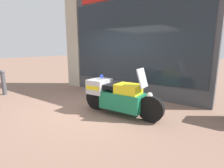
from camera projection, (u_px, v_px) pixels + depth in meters
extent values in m
plane|color=#7A5B4C|center=(91.00, 107.00, 5.23)|extent=(60.00, 60.00, 0.00)
cube|color=#424247|center=(126.00, 43.00, 6.43)|extent=(6.00, 0.40, 3.83)
cube|color=#B2A893|center=(77.00, 44.00, 7.96)|extent=(0.71, 0.55, 3.83)
cube|color=#1E262D|center=(131.00, 41.00, 6.07)|extent=(5.06, 0.02, 2.83)
cube|color=slate|center=(132.00, 87.00, 6.61)|extent=(4.84, 0.30, 0.55)
cube|color=silver|center=(134.00, 64.00, 6.54)|extent=(4.84, 0.02, 1.26)
cube|color=beige|center=(133.00, 47.00, 6.31)|extent=(4.84, 0.30, 0.02)
cube|color=maroon|center=(95.00, 46.00, 7.34)|extent=(0.18, 0.04, 0.06)
cube|color=#C68E19|center=(112.00, 46.00, 6.82)|extent=(0.18, 0.04, 0.06)
cube|color=#B7B2A8|center=(133.00, 45.00, 6.30)|extent=(0.18, 0.04, 0.06)
cube|color=#195623|center=(157.00, 45.00, 5.78)|extent=(0.18, 0.04, 0.06)
cube|color=black|center=(186.00, 45.00, 5.26)|extent=(0.18, 0.04, 0.06)
cube|color=#2D8E42|center=(107.00, 74.00, 7.12)|extent=(0.19, 0.03, 0.27)
cube|color=yellow|center=(161.00, 80.00, 5.83)|extent=(0.19, 0.03, 0.27)
cylinder|color=black|center=(151.00, 109.00, 4.13)|extent=(0.64, 0.17, 0.64)
cylinder|color=black|center=(96.00, 98.00, 5.00)|extent=(0.64, 0.17, 0.64)
cube|color=#19754C|center=(122.00, 101.00, 4.53)|extent=(1.13, 0.57, 0.44)
cube|color=yellow|center=(128.00, 89.00, 4.37)|extent=(0.63, 0.50, 0.26)
cube|color=black|center=(114.00, 87.00, 4.59)|extent=(0.66, 0.42, 0.10)
cube|color=#B7B7BC|center=(99.00, 86.00, 4.86)|extent=(0.51, 0.63, 0.38)
cube|color=yellow|center=(99.00, 86.00, 4.86)|extent=(0.46, 0.64, 0.11)
cube|color=#B2BCC6|center=(142.00, 78.00, 4.11)|extent=(0.18, 0.38, 0.45)
sphere|color=white|center=(150.00, 95.00, 4.08)|extent=(0.14, 0.14, 0.14)
sphere|color=blue|center=(102.00, 76.00, 4.76)|extent=(0.09, 0.09, 0.09)
cylinder|color=#47474C|center=(4.00, 84.00, 6.54)|extent=(0.15, 0.15, 0.81)
sphere|color=#47474C|center=(2.00, 72.00, 6.45)|extent=(0.16, 0.16, 0.16)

